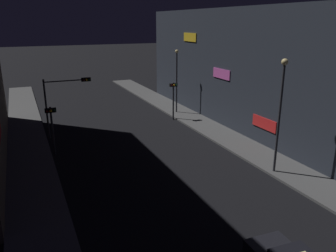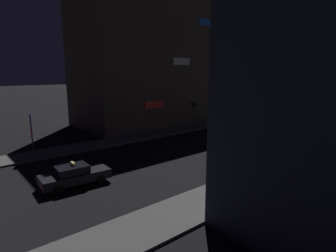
{
  "view_description": "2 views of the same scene",
  "coord_description": "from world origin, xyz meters",
  "px_view_note": "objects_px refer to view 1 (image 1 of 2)",
  "views": [
    {
      "loc": [
        -7.99,
        -0.68,
        9.74
      ],
      "look_at": [
        0.61,
        18.7,
        3.16
      ],
      "focal_mm": 36.15,
      "sensor_mm": 36.0,
      "label": 1
    },
    {
      "loc": [
        17.97,
        0.47,
        7.46
      ],
      "look_at": [
        0.1,
        15.46,
        2.88
      ],
      "focal_mm": 29.66,
      "sensor_mm": 36.0,
      "label": 2
    }
  ],
  "objects_px": {
    "traffic_light_right_kerb": "(173,93)",
    "street_lamp_far_block": "(177,76)",
    "traffic_light_left_kerb": "(52,121)",
    "street_lamp_near_block": "(281,104)",
    "traffic_light_overhead": "(64,95)"
  },
  "relations": [
    {
      "from": "traffic_light_right_kerb",
      "to": "traffic_light_left_kerb",
      "type": "bearing_deg",
      "value": -157.44
    },
    {
      "from": "traffic_light_overhead",
      "to": "traffic_light_right_kerb",
      "type": "bearing_deg",
      "value": 4.31
    },
    {
      "from": "traffic_light_left_kerb",
      "to": "street_lamp_near_block",
      "type": "distance_m",
      "value": 16.18
    },
    {
      "from": "traffic_light_overhead",
      "to": "traffic_light_left_kerb",
      "type": "distance_m",
      "value": 4.67
    },
    {
      "from": "street_lamp_near_block",
      "to": "street_lamp_far_block",
      "type": "height_order",
      "value": "street_lamp_near_block"
    },
    {
      "from": "traffic_light_left_kerb",
      "to": "street_lamp_far_block",
      "type": "relative_size",
      "value": 0.55
    },
    {
      "from": "traffic_light_left_kerb",
      "to": "street_lamp_near_block",
      "type": "bearing_deg",
      "value": -35.58
    },
    {
      "from": "traffic_light_left_kerb",
      "to": "street_lamp_near_block",
      "type": "height_order",
      "value": "street_lamp_near_block"
    },
    {
      "from": "traffic_light_overhead",
      "to": "street_lamp_far_block",
      "type": "distance_m",
      "value": 12.53
    },
    {
      "from": "street_lamp_near_block",
      "to": "traffic_light_left_kerb",
      "type": "bearing_deg",
      "value": 144.42
    },
    {
      "from": "traffic_light_right_kerb",
      "to": "street_lamp_far_block",
      "type": "distance_m",
      "value": 2.92
    },
    {
      "from": "traffic_light_overhead",
      "to": "traffic_light_left_kerb",
      "type": "bearing_deg",
      "value": -109.42
    },
    {
      "from": "traffic_light_right_kerb",
      "to": "street_lamp_near_block",
      "type": "height_order",
      "value": "street_lamp_near_block"
    },
    {
      "from": "traffic_light_right_kerb",
      "to": "street_lamp_near_block",
      "type": "distance_m",
      "value": 14.6
    },
    {
      "from": "street_lamp_near_block",
      "to": "street_lamp_far_block",
      "type": "bearing_deg",
      "value": 87.86
    }
  ]
}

